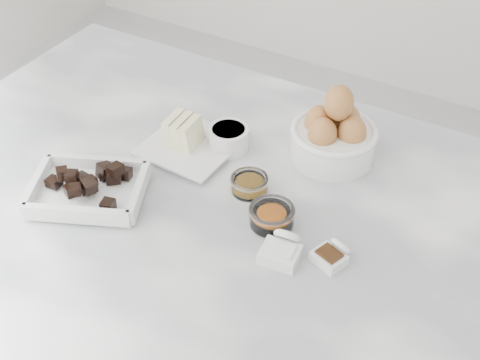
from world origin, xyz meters
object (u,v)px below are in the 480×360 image
at_px(honey_bowl, 249,184).
at_px(sugar_ramekin, 229,138).
at_px(chocolate_dish, 88,188).
at_px(salt_spoon, 282,250).
at_px(vanilla_spoon, 332,255).
at_px(egg_bowl, 334,135).
at_px(zest_bowl, 272,215).
at_px(butter_plate, 189,141).

bearing_deg(honey_bowl, sugar_ramekin, 137.32).
height_order(chocolate_dish, sugar_ramekin, chocolate_dish).
xyz_separation_m(honey_bowl, salt_spoon, (0.12, -0.11, -0.00)).
height_order(chocolate_dish, vanilla_spoon, chocolate_dish).
xyz_separation_m(egg_bowl, zest_bowl, (-0.01, -0.21, -0.03)).
bearing_deg(sugar_ramekin, honey_bowl, -42.68).
bearing_deg(honey_bowl, chocolate_dish, -146.13).
bearing_deg(butter_plate, salt_spoon, -29.80).
bearing_deg(vanilla_spoon, honey_bowl, 156.94).
xyz_separation_m(chocolate_dish, honey_bowl, (0.22, 0.15, -0.01)).
xyz_separation_m(vanilla_spoon, salt_spoon, (-0.07, -0.03, 0.00)).
bearing_deg(egg_bowl, vanilla_spoon, -66.20).
bearing_deg(zest_bowl, butter_plate, 156.35).
relative_size(vanilla_spoon, salt_spoon, 0.90).
height_order(honey_bowl, vanilla_spoon, vanilla_spoon).
xyz_separation_m(sugar_ramekin, vanilla_spoon, (0.28, -0.16, -0.01)).
relative_size(honey_bowl, salt_spoon, 0.87).
xyz_separation_m(sugar_ramekin, salt_spoon, (0.21, -0.19, -0.01)).
height_order(sugar_ramekin, vanilla_spoon, sugar_ramekin).
bearing_deg(butter_plate, honey_bowl, -16.31).
height_order(chocolate_dish, honey_bowl, chocolate_dish).
distance_m(butter_plate, vanilla_spoon, 0.36).
relative_size(zest_bowl, salt_spoon, 0.99).
bearing_deg(butter_plate, chocolate_dish, -110.90).
xyz_separation_m(chocolate_dish, vanilla_spoon, (0.41, 0.07, -0.01)).
bearing_deg(chocolate_dish, sugar_ramekin, 60.34).
distance_m(sugar_ramekin, honey_bowl, 0.12).
bearing_deg(egg_bowl, sugar_ramekin, -157.31).
xyz_separation_m(honey_bowl, zest_bowl, (0.07, -0.05, 0.00)).
height_order(chocolate_dish, zest_bowl, chocolate_dish).
bearing_deg(chocolate_dish, butter_plate, 69.10).
height_order(sugar_ramekin, honey_bowl, sugar_ramekin).
distance_m(butter_plate, zest_bowl, 0.24).
xyz_separation_m(sugar_ramekin, egg_bowl, (0.17, 0.07, 0.02)).
bearing_deg(butter_plate, egg_bowl, 25.78).
xyz_separation_m(butter_plate, vanilla_spoon, (0.33, -0.12, -0.01)).
distance_m(sugar_ramekin, egg_bowl, 0.19).
height_order(egg_bowl, honey_bowl, egg_bowl).
distance_m(butter_plate, salt_spoon, 0.31).
height_order(chocolate_dish, egg_bowl, egg_bowl).
xyz_separation_m(egg_bowl, vanilla_spoon, (0.10, -0.23, -0.04)).
height_order(egg_bowl, salt_spoon, egg_bowl).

